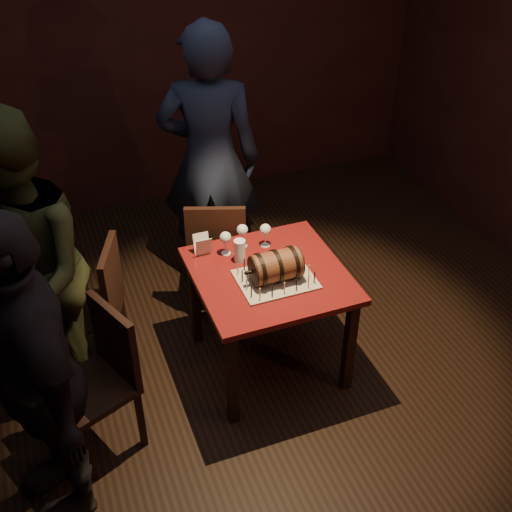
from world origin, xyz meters
name	(u,v)px	position (x,y,z in m)	size (l,w,h in m)	color
room_shell	(246,194)	(0.00, 0.00, 1.40)	(5.04, 5.04, 2.80)	black
pub_table	(269,287)	(0.19, 0.12, 0.64)	(0.90, 0.90, 0.75)	#530D0F
cake_board	(276,279)	(0.19, 0.04, 0.76)	(0.45, 0.35, 0.01)	#AC9F8B
barrel_cake	(276,266)	(0.19, 0.04, 0.85)	(0.35, 0.20, 0.20)	brown
birthday_candles	(276,273)	(0.19, 0.04, 0.80)	(0.40, 0.30, 0.09)	#FFE898
wine_glass_left	(225,238)	(0.00, 0.40, 0.87)	(0.07, 0.07, 0.16)	silver
wine_glass_mid	(242,231)	(0.13, 0.44, 0.87)	(0.07, 0.07, 0.16)	silver
wine_glass_right	(265,230)	(0.27, 0.39, 0.87)	(0.07, 0.07, 0.16)	silver
pint_of_ale	(240,251)	(0.06, 0.30, 0.82)	(0.07, 0.07, 0.15)	silver
menu_card	(203,245)	(-0.13, 0.45, 0.81)	(0.10, 0.05, 0.13)	white
chair_back	(217,251)	(0.06, 0.76, 0.52)	(0.51, 0.51, 0.93)	black
chair_left_rear	(99,302)	(-0.81, 0.49, 0.52)	(0.52, 0.52, 0.93)	black
chair_left_front	(103,373)	(-0.89, -0.12, 0.52)	(0.52, 0.52, 0.93)	black
person_back	(210,161)	(0.16, 1.18, 0.99)	(0.72, 0.47, 1.98)	#191E32
person_left_rear	(24,275)	(-1.18, 0.35, 0.95)	(0.92, 0.72, 1.90)	#31361B
person_left_front	(36,375)	(-1.20, -0.41, 0.90)	(1.06, 0.44, 1.81)	black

